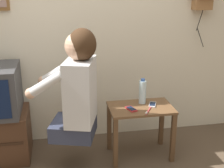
{
  "coord_description": "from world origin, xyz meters",
  "views": [
    {
      "loc": [
        -0.26,
        -1.96,
        1.64
      ],
      "look_at": [
        0.19,
        0.53,
        0.76
      ],
      "focal_mm": 50.0,
      "sensor_mm": 36.0,
      "label": 1
    }
  ],
  "objects": [
    {
      "name": "cell_phone_held",
      "position": [
        0.37,
        0.53,
        0.51
      ],
      "size": [
        0.09,
        0.14,
        0.01
      ],
      "rotation": [
        0.0,
        0.0,
        0.3
      ],
      "color": "maroon",
      "rests_on": "side_table"
    },
    {
      "name": "wall_back",
      "position": [
        0.0,
        1.08,
        1.27
      ],
      "size": [
        6.8,
        0.05,
        2.55
      ],
      "color": "beige",
      "rests_on": "ground_plane"
    },
    {
      "name": "person",
      "position": [
        -0.11,
        0.47,
        0.78
      ],
      "size": [
        0.61,
        0.5,
        0.94
      ],
      "rotation": [
        0.0,
        0.0,
        1.29
      ],
      "color": "#2D3347",
      "rests_on": "ground_plane"
    },
    {
      "name": "toothbrush",
      "position": [
        0.5,
        0.46,
        0.51
      ],
      "size": [
        0.1,
        0.16,
        0.02
      ],
      "rotation": [
        0.0,
        0.0,
        2.61
      ],
      "color": "#D83F4C",
      "rests_on": "side_table"
    },
    {
      "name": "cell_phone_spare",
      "position": [
        0.58,
        0.6,
        0.51
      ],
      "size": [
        0.1,
        0.14,
        0.01
      ],
      "rotation": [
        0.0,
        0.0,
        -0.39
      ],
      "color": "silver",
      "rests_on": "side_table"
    },
    {
      "name": "side_table",
      "position": [
        0.47,
        0.58,
        0.39
      ],
      "size": [
        0.58,
        0.37,
        0.5
      ],
      "color": "brown",
      "rests_on": "ground_plane"
    },
    {
      "name": "water_bottle",
      "position": [
        0.5,
        0.66,
        0.62
      ],
      "size": [
        0.07,
        0.07,
        0.24
      ],
      "color": "silver",
      "rests_on": "side_table"
    }
  ]
}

